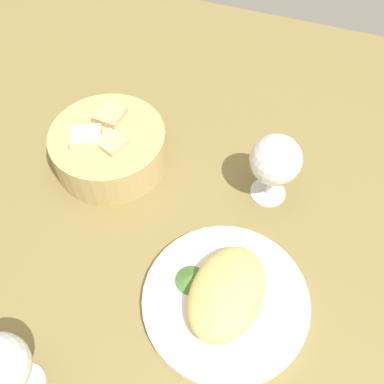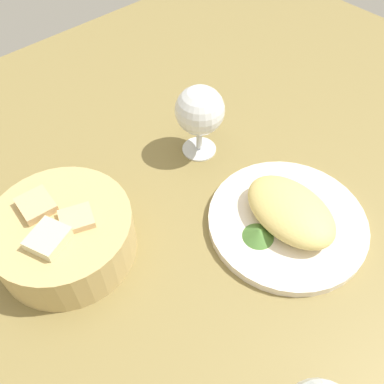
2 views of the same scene
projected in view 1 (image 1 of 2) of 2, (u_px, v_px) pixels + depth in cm
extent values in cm
cube|color=olive|center=(192.00, 294.00, 63.08)|extent=(140.00, 140.00, 2.00)
cylinder|color=white|center=(226.00, 300.00, 60.81)|extent=(23.25, 23.25, 1.40)
ellipsoid|color=#D1BA68|center=(227.00, 292.00, 58.54)|extent=(15.35, 11.02, 4.14)
cone|color=#4C7D35|center=(191.00, 278.00, 61.02)|extent=(4.53, 4.53, 1.72)
cylinder|color=tan|center=(110.00, 148.00, 73.23)|extent=(19.06, 19.06, 6.86)
cube|color=tan|center=(112.00, 122.00, 73.45)|extent=(4.96, 4.54, 4.64)
cube|color=beige|center=(88.00, 143.00, 70.55)|extent=(5.69, 5.95, 4.71)
cube|color=#D5AF7C|center=(113.00, 149.00, 69.99)|extent=(5.00, 5.24, 4.19)
cylinder|color=silver|center=(268.00, 192.00, 71.85)|extent=(5.80, 5.80, 0.60)
cylinder|color=silver|center=(270.00, 184.00, 69.95)|extent=(1.00, 1.00, 4.04)
sphere|color=silver|center=(276.00, 160.00, 65.04)|extent=(7.96, 7.96, 7.96)
cylinder|color=silver|center=(16.00, 381.00, 52.36)|extent=(1.00, 1.00, 5.25)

